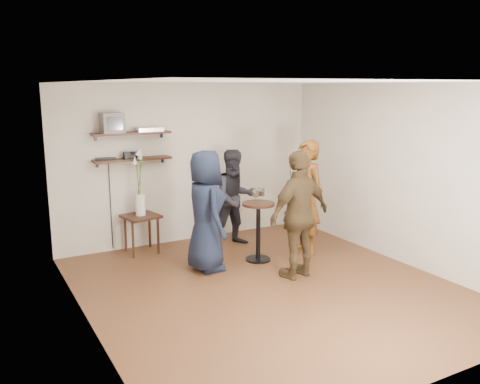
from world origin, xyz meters
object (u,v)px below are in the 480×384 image
(person_navy, at_px, (206,211))
(crt_monitor, at_px, (112,123))
(person_plaid, at_px, (306,197))
(drinks_table, at_px, (258,224))
(radio, at_px, (131,155))
(side_table, at_px, (141,221))
(person_dark, at_px, (235,198))
(dvd_deck, at_px, (149,129))
(person_brown, at_px, (299,215))

(person_navy, bearing_deg, crt_monitor, 35.79)
(crt_monitor, relative_size, person_plaid, 0.18)
(crt_monitor, distance_m, drinks_table, 2.64)
(radio, height_order, drinks_table, radio)
(person_navy, bearing_deg, side_table, 27.91)
(drinks_table, relative_size, person_dark, 0.56)
(crt_monitor, distance_m, person_navy, 1.99)
(dvd_deck, xyz_separation_m, person_navy, (0.32, -1.35, -1.05))
(person_dark, bearing_deg, person_navy, -133.97)
(person_brown, bearing_deg, drinks_table, -90.00)
(person_navy, height_order, person_brown, person_brown)
(person_dark, bearing_deg, crt_monitor, 167.50)
(dvd_deck, relative_size, person_brown, 0.23)
(dvd_deck, distance_m, radio, 0.49)
(person_plaid, bearing_deg, person_dark, -135.93)
(crt_monitor, xyz_separation_m, dvd_deck, (0.57, 0.00, -0.12))
(radio, xyz_separation_m, person_plaid, (2.30, -1.42, -0.64))
(radio, bearing_deg, crt_monitor, 180.00)
(dvd_deck, xyz_separation_m, person_plaid, (1.99, -1.42, -1.02))
(dvd_deck, bearing_deg, crt_monitor, 180.00)
(radio, bearing_deg, person_brown, -53.97)
(drinks_table, relative_size, person_navy, 0.52)
(drinks_table, height_order, person_brown, person_brown)
(crt_monitor, height_order, dvd_deck, crt_monitor)
(person_dark, height_order, person_brown, person_brown)
(dvd_deck, distance_m, person_brown, 2.76)
(side_table, relative_size, person_plaid, 0.34)
(drinks_table, distance_m, person_plaid, 0.89)
(side_table, bearing_deg, crt_monitor, 151.97)
(side_table, xyz_separation_m, person_plaid, (2.23, -1.24, 0.38))
(radio, height_order, person_dark, person_dark)
(side_table, xyz_separation_m, person_brown, (1.54, -2.03, 0.37))
(side_table, xyz_separation_m, person_navy, (0.56, -1.17, 0.35))
(drinks_table, bearing_deg, radio, 136.62)
(person_brown, bearing_deg, side_table, -62.71)
(radio, distance_m, person_plaid, 2.77)
(dvd_deck, height_order, person_plaid, dvd_deck)
(person_navy, xyz_separation_m, person_brown, (0.98, -0.86, 0.02))
(radio, distance_m, person_brown, 2.80)
(crt_monitor, relative_size, dvd_deck, 0.80)
(drinks_table, distance_m, person_navy, 0.89)
(drinks_table, distance_m, person_brown, 0.89)
(dvd_deck, distance_m, drinks_table, 2.24)
(radio, relative_size, drinks_table, 0.25)
(dvd_deck, height_order, drinks_table, dvd_deck)
(radio, height_order, side_table, radio)
(dvd_deck, height_order, person_navy, dvd_deck)
(person_dark, bearing_deg, side_table, 170.24)
(person_dark, bearing_deg, dvd_deck, 160.32)
(radio, distance_m, person_navy, 1.62)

